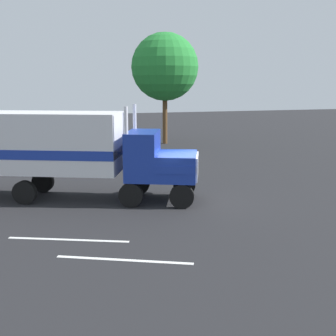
% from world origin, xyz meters
% --- Properties ---
extents(ground_plane, '(120.00, 120.00, 0.00)m').
position_xyz_m(ground_plane, '(0.00, 0.00, 0.00)').
color(ground_plane, '#232326').
extents(lane_stripe_near, '(4.14, 1.80, 0.01)m').
position_xyz_m(lane_stripe_near, '(-5.53, -3.50, 0.01)').
color(lane_stripe_near, silver).
rests_on(lane_stripe_near, ground_plane).
extents(lane_stripe_mid, '(4.08, 1.95, 0.01)m').
position_xyz_m(lane_stripe_mid, '(-3.95, -5.80, 0.01)').
color(lane_stripe_mid, silver).
rests_on(lane_stripe_mid, ground_plane).
extents(semi_truck, '(14.04, 7.70, 4.50)m').
position_xyz_m(semi_truck, '(-6.62, 2.69, 2.52)').
color(semi_truck, '#193399').
rests_on(semi_truck, ground_plane).
extents(parked_car, '(4.74, 3.09, 1.57)m').
position_xyz_m(parked_car, '(-5.42, 12.15, 0.81)').
color(parked_car, '#234C8C').
rests_on(parked_car, ground_plane).
extents(tree_left, '(6.05, 6.05, 9.98)m').
position_xyz_m(tree_left, '(4.67, 18.96, 6.94)').
color(tree_left, brown).
rests_on(tree_left, ground_plane).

